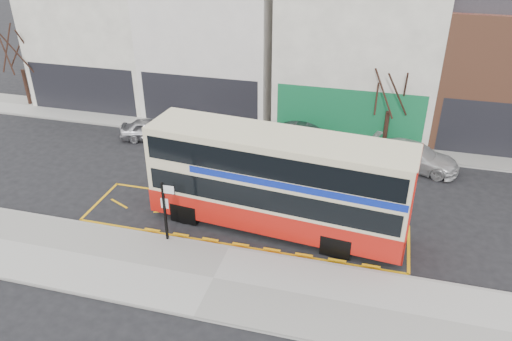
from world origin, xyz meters
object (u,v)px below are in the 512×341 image
(bus_stop_post, at_px, (166,206))
(street_tree_right, at_px, (393,79))
(street_tree_left, at_px, (15,37))
(double_decker_bus, at_px, (278,181))
(car_silver, at_px, (152,129))
(car_grey, at_px, (305,139))
(car_white, at_px, (414,156))

(bus_stop_post, distance_m, street_tree_right, 14.18)
(street_tree_left, xyz_separation_m, street_tree_right, (23.59, -0.43, -0.63))
(double_decker_bus, xyz_separation_m, car_silver, (-9.03, 6.84, -1.66))
(bus_stop_post, distance_m, street_tree_left, 19.62)
(double_decker_bus, distance_m, bus_stop_post, 4.63)
(double_decker_bus, distance_m, car_grey, 7.77)
(street_tree_left, bearing_deg, bus_stop_post, -37.44)
(double_decker_bus, xyz_separation_m, bus_stop_post, (-4.04, -2.20, -0.50))
(car_grey, xyz_separation_m, car_white, (5.81, -0.49, -0.04))
(bus_stop_post, bearing_deg, street_tree_right, 53.47)
(street_tree_left, height_order, street_tree_right, street_tree_left)
(double_decker_bus, distance_m, car_white, 9.25)
(car_white, distance_m, street_tree_left, 25.58)
(double_decker_bus, height_order, bus_stop_post, double_decker_bus)
(bus_stop_post, xyz_separation_m, street_tree_left, (-15.41, 11.80, 2.90))
(street_tree_left, distance_m, street_tree_right, 23.60)
(car_white, xyz_separation_m, street_tree_left, (-25.14, 2.48, 4.01))
(car_silver, relative_size, street_tree_left, 0.53)
(car_grey, xyz_separation_m, street_tree_right, (4.25, 1.55, 3.34))
(car_white, bearing_deg, car_grey, 100.74)
(double_decker_bus, relative_size, car_white, 2.39)
(car_grey, relative_size, car_white, 0.94)
(double_decker_bus, bearing_deg, car_silver, 148.41)
(car_silver, distance_m, car_white, 14.72)
(car_grey, xyz_separation_m, street_tree_left, (-19.33, 1.99, 3.97))
(car_white, bearing_deg, street_tree_right, 52.78)
(bus_stop_post, bearing_deg, car_grey, 67.41)
(bus_stop_post, bearing_deg, street_tree_left, 141.77)
(double_decker_bus, bearing_deg, car_grey, 96.47)
(double_decker_bus, relative_size, bus_stop_post, 4.14)
(double_decker_bus, height_order, car_white, double_decker_bus)
(street_tree_left, bearing_deg, double_decker_bus, -26.27)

